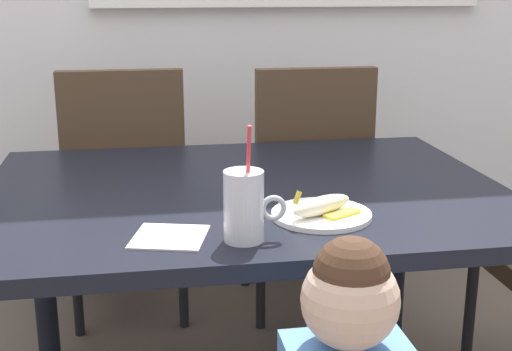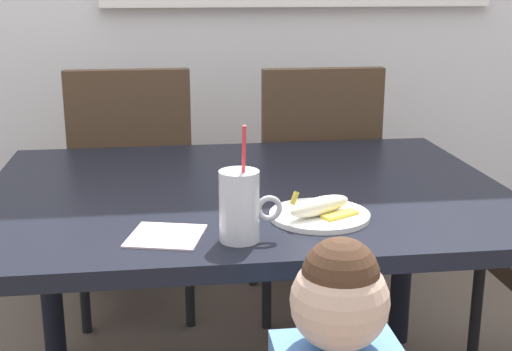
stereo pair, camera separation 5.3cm
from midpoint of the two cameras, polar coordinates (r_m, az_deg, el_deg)
name	(u,v)px [view 1 (the left image)]	position (r m, az deg, el deg)	size (l,w,h in m)	color
dining_table	(246,220)	(1.85, -1.66, -3.69)	(1.35, 1.01, 0.72)	black
dining_chair_left	(126,182)	(2.57, -11.20, -0.49)	(0.44, 0.45, 0.96)	#4C3826
dining_chair_right	(306,177)	(2.58, 3.56, -0.16)	(0.44, 0.45, 0.96)	#4C3826
milk_cup	(244,210)	(1.43, -2.01, -2.85)	(0.13, 0.08, 0.25)	silver
snack_plate	(321,215)	(1.60, 4.44, -3.22)	(0.23, 0.23, 0.01)	white
peeled_banana	(322,206)	(1.58, 4.52, -2.51)	(0.18, 0.14, 0.07)	#F4EAC6
paper_napkin	(170,237)	(1.48, -8.12, -5.01)	(0.15, 0.15, 0.00)	silver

